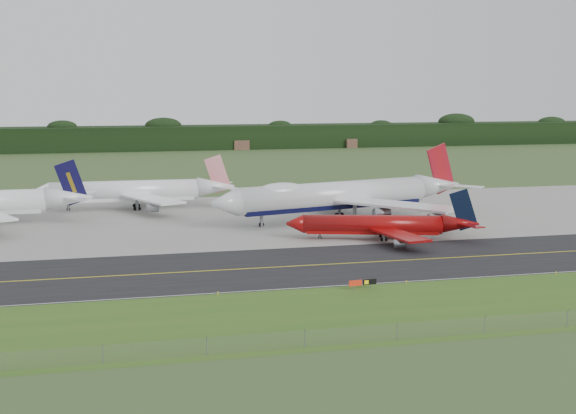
{
  "coord_description": "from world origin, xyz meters",
  "views": [
    {
      "loc": [
        -42.3,
        -138.98,
        31.41
      ],
      "look_at": [
        -3.01,
        22.0,
        6.7
      ],
      "focal_mm": 50.0,
      "sensor_mm": 36.0,
      "label": 1
    }
  ],
  "objects_px": {
    "taxiway_sign": "(363,283)",
    "jet_star_tail": "(136,191)",
    "jet_ba_747": "(342,195)",
    "jet_red_737": "(383,225)"
  },
  "relations": [
    {
      "from": "jet_ba_747",
      "to": "jet_red_737",
      "type": "height_order",
      "value": "jet_ba_747"
    },
    {
      "from": "jet_red_737",
      "to": "taxiway_sign",
      "type": "xyz_separation_m",
      "value": [
        -17.84,
        -38.85,
        -1.9
      ]
    },
    {
      "from": "jet_red_737",
      "to": "taxiway_sign",
      "type": "distance_m",
      "value": 42.79
    },
    {
      "from": "jet_ba_747",
      "to": "jet_star_tail",
      "type": "height_order",
      "value": "jet_ba_747"
    },
    {
      "from": "jet_ba_747",
      "to": "jet_red_737",
      "type": "relative_size",
      "value": 1.74
    },
    {
      "from": "jet_star_tail",
      "to": "taxiway_sign",
      "type": "relative_size",
      "value": 11.21
    },
    {
      "from": "jet_ba_747",
      "to": "taxiway_sign",
      "type": "relative_size",
      "value": 14.68
    },
    {
      "from": "taxiway_sign",
      "to": "jet_star_tail",
      "type": "bearing_deg",
      "value": 107.6
    },
    {
      "from": "jet_star_tail",
      "to": "taxiway_sign",
      "type": "xyz_separation_m",
      "value": [
        29.99,
        -94.55,
        -3.52
      ]
    },
    {
      "from": "jet_star_tail",
      "to": "taxiway_sign",
      "type": "distance_m",
      "value": 99.26
    }
  ]
}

